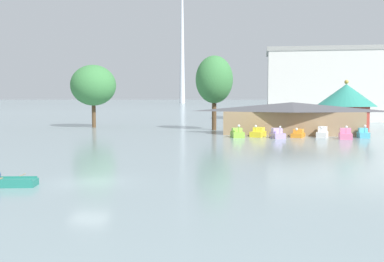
# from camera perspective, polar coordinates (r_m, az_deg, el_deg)

# --- Properties ---
(ground_plane) EXTENTS (2000.00, 2000.00, 0.00)m
(ground_plane) POSITION_cam_1_polar(r_m,az_deg,el_deg) (29.73, -13.09, -6.40)
(ground_plane) COLOR gray
(rowboat_with_rower) EXTENTS (4.19, 3.52, 1.57)m
(rowboat_with_rower) POSITION_cam_1_polar(r_m,az_deg,el_deg) (29.91, -23.19, -6.12)
(rowboat_with_rower) COLOR #237A6B
(rowboat_with_rower) RESTS_ON ground
(pedal_boat_lime) EXTENTS (2.12, 3.07, 1.82)m
(pedal_boat_lime) POSITION_cam_1_polar(r_m,az_deg,el_deg) (61.18, 5.86, -0.31)
(pedal_boat_lime) COLOR #8CCC3F
(pedal_boat_lime) RESTS_ON ground
(pedal_boat_yellow) EXTENTS (2.34, 3.13, 1.71)m
(pedal_boat_yellow) POSITION_cam_1_polar(r_m,az_deg,el_deg) (62.26, 8.53, -0.24)
(pedal_boat_yellow) COLOR yellow
(pedal_boat_yellow) RESTS_ON ground
(pedal_boat_lavender) EXTENTS (2.18, 2.96, 1.72)m
(pedal_boat_lavender) POSITION_cam_1_polar(r_m,az_deg,el_deg) (60.68, 10.92, -0.40)
(pedal_boat_lavender) COLOR #B299D8
(pedal_boat_lavender) RESTS_ON ground
(pedal_boat_orange) EXTENTS (2.15, 3.08, 1.37)m
(pedal_boat_orange) POSITION_cam_1_polar(r_m,az_deg,el_deg) (62.66, 13.51, -0.37)
(pedal_boat_orange) COLOR orange
(pedal_boat_orange) RESTS_ON ground
(pedal_boat_white) EXTENTS (1.93, 2.72, 1.57)m
(pedal_boat_white) POSITION_cam_1_polar(r_m,az_deg,el_deg) (63.46, 16.44, -0.24)
(pedal_boat_white) COLOR white
(pedal_boat_white) RESTS_ON ground
(pedal_boat_pink) EXTENTS (1.80, 2.56, 1.82)m
(pedal_boat_pink) POSITION_cam_1_polar(r_m,az_deg,el_deg) (61.66, 19.16, -0.45)
(pedal_boat_pink) COLOR pink
(pedal_boat_pink) RESTS_ON ground
(pedal_boat_cyan) EXTENTS (1.38, 2.51, 1.82)m
(pedal_boat_cyan) POSITION_cam_1_polar(r_m,az_deg,el_deg) (64.53, 21.19, -0.33)
(pedal_boat_cyan) COLOR #4CB7CC
(pedal_boat_cyan) RESTS_ON ground
(boathouse) EXTENTS (21.43, 6.77, 4.75)m
(boathouse) POSITION_cam_1_polar(r_m,az_deg,el_deg) (67.12, 12.74, 1.70)
(boathouse) COLOR #9E7F5B
(boathouse) RESTS_ON ground
(green_roof_pavilion) EXTENTS (9.97, 9.97, 8.38)m
(green_roof_pavilion) POSITION_cam_1_polar(r_m,az_deg,el_deg) (78.69, 19.22, 3.32)
(green_roof_pavilion) COLOR #993328
(green_roof_pavilion) RESTS_ON ground
(shoreline_tree_tall_left) EXTENTS (8.15, 8.15, 11.30)m
(shoreline_tree_tall_left) POSITION_cam_1_polar(r_m,az_deg,el_deg) (82.19, -12.60, 5.75)
(shoreline_tree_tall_left) COLOR brown
(shoreline_tree_tall_left) RESTS_ON ground
(shoreline_tree_mid) EXTENTS (6.23, 6.23, 12.40)m
(shoreline_tree_mid) POSITION_cam_1_polar(r_m,az_deg,el_deg) (74.26, 2.88, 6.61)
(shoreline_tree_mid) COLOR brown
(shoreline_tree_mid) RESTS_ON ground
(background_building_block) EXTENTS (39.54, 14.59, 16.79)m
(background_building_block) POSITION_cam_1_polar(r_m,az_deg,el_deg) (110.60, 19.88, 5.64)
(background_building_block) COLOR silver
(background_building_block) RESTS_ON ground
(distant_broadcast_tower) EXTENTS (8.67, 8.67, 183.41)m
(distant_broadcast_tower) POSITION_cam_1_polar(r_m,az_deg,el_deg) (392.39, -1.28, 15.32)
(distant_broadcast_tower) COLOR silver
(distant_broadcast_tower) RESTS_ON ground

